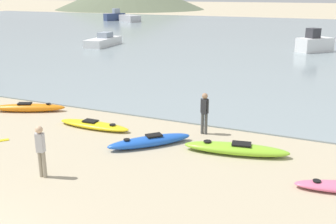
# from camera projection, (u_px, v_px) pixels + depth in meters

# --- Properties ---
(bay_water) EXTENTS (160.00, 70.00, 0.06)m
(bay_water) POSITION_uv_depth(u_px,v_px,m) (281.00, 36.00, 47.39)
(bay_water) COLOR gray
(bay_water) RESTS_ON ground_plane
(kayak_on_sand_0) EXTENTS (3.23, 1.93, 0.41)m
(kayak_on_sand_0) POSITION_uv_depth(u_px,v_px,m) (29.00, 108.00, 17.88)
(kayak_on_sand_0) COLOR orange
(kayak_on_sand_0) RESTS_ON ground_plane
(kayak_on_sand_3) EXTENTS (3.18, 0.76, 0.30)m
(kayak_on_sand_3) POSITION_uv_depth(u_px,v_px,m) (94.00, 125.00, 15.73)
(kayak_on_sand_3) COLOR yellow
(kayak_on_sand_3) RESTS_ON ground_plane
(kayak_on_sand_4) EXTENTS (2.59, 2.68, 0.41)m
(kayak_on_sand_4) POSITION_uv_depth(u_px,v_px,m) (150.00, 141.00, 13.89)
(kayak_on_sand_4) COLOR blue
(kayak_on_sand_4) RESTS_ON ground_plane
(kayak_on_sand_5) EXTENTS (3.61, 1.39, 0.40)m
(kayak_on_sand_5) POSITION_uv_depth(u_px,v_px,m) (236.00, 149.00, 13.21)
(kayak_on_sand_5) COLOR #8CCC2D
(kayak_on_sand_5) RESTS_ON ground_plane
(person_near_foreground) EXTENTS (0.32, 0.23, 1.59)m
(person_near_foreground) POSITION_uv_depth(u_px,v_px,m) (41.00, 148.00, 11.35)
(person_near_foreground) COLOR gray
(person_near_foreground) RESTS_ON ground_plane
(person_near_waterline) EXTENTS (0.33, 0.22, 1.62)m
(person_near_waterline) POSITION_uv_depth(u_px,v_px,m) (204.00, 111.00, 14.85)
(person_near_waterline) COLOR #4C4C4C
(person_near_waterline) RESTS_ON ground_plane
(moored_boat_0) EXTENTS (2.24, 5.06, 1.28)m
(moored_boat_0) POSITION_uv_depth(u_px,v_px,m) (103.00, 41.00, 39.03)
(moored_boat_0) COLOR white
(moored_boat_0) RESTS_ON bay_water
(moored_boat_1) EXTENTS (3.24, 3.34, 2.09)m
(moored_boat_1) POSITION_uv_depth(u_px,v_px,m) (314.00, 44.00, 35.01)
(moored_boat_1) COLOR white
(moored_boat_1) RESTS_ON bay_water
(moored_boat_2) EXTENTS (3.26, 4.07, 2.16)m
(moored_boat_2) POSITION_uv_depth(u_px,v_px,m) (115.00, 16.00, 72.88)
(moored_boat_2) COLOR navy
(moored_boat_2) RESTS_ON bay_water
(moored_boat_4) EXTENTS (5.43, 4.74, 1.09)m
(moored_boat_4) POSITION_uv_depth(u_px,v_px,m) (130.00, 18.00, 70.47)
(moored_boat_4) COLOR #B2B2B7
(moored_boat_4) RESTS_ON bay_water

